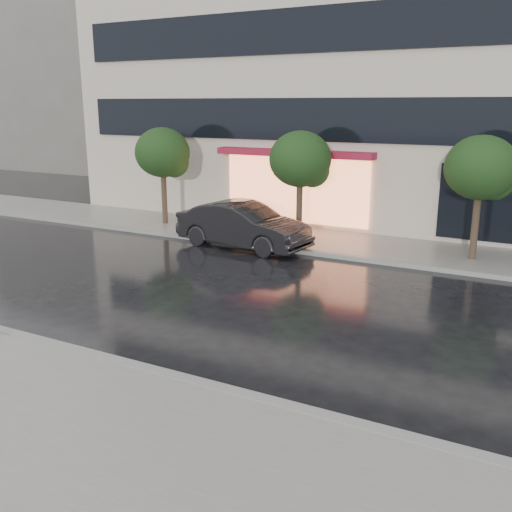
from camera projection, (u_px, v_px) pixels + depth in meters
The scene contains 11 objects.
ground at pixel (232, 367), 10.94m from camera, with size 120.00×120.00×0.00m, color black.
sidewalk_near at pixel (117, 452), 8.15m from camera, with size 60.00×4.50×0.12m, color slate.
sidewalk_far at pixel (381, 248), 19.68m from camera, with size 60.00×3.50×0.12m, color slate.
curb_near at pixel (203, 385), 10.07m from camera, with size 60.00×0.25×0.14m, color gray.
curb_far at pixel (366, 260), 18.18m from camera, with size 60.00×0.25×0.14m, color gray.
office_building at pixel (444, 2), 23.96m from camera, with size 30.00×12.76×18.00m.
bg_building_left at pixel (88, 89), 44.23m from camera, with size 14.00×10.00×12.00m, color #59544F.
tree_far_west at pixel (164, 154), 22.79m from camera, with size 2.20×2.20×3.99m.
tree_mid_west at pixel (302, 161), 20.08m from camera, with size 2.20×2.20×3.99m.
tree_mid_east at pixel (483, 170), 17.37m from camera, with size 2.20×2.20×3.99m.
parked_car at pixel (243, 225), 19.80m from camera, with size 1.68×4.82×1.59m, color black.
Camera 1 is at (5.10, -8.64, 4.89)m, focal length 40.00 mm.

